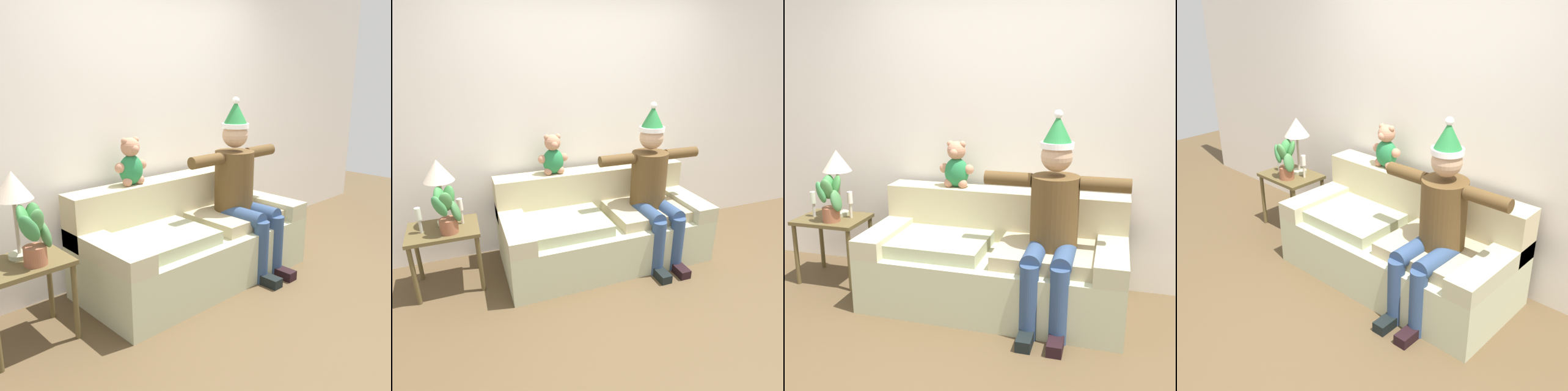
% 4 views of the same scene
% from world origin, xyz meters
% --- Properties ---
extents(ground_plane, '(10.00, 10.00, 0.00)m').
position_xyz_m(ground_plane, '(0.00, 0.00, 0.00)').
color(ground_plane, brown).
extents(back_wall, '(7.00, 0.10, 2.70)m').
position_xyz_m(back_wall, '(0.00, 1.55, 1.35)').
color(back_wall, white).
rests_on(back_wall, ground_plane).
extents(couch, '(1.94, 0.88, 0.84)m').
position_xyz_m(couch, '(0.00, 1.03, 0.33)').
color(couch, '#B9BC97').
rests_on(couch, ground_plane).
extents(person_seated, '(1.02, 0.77, 1.51)m').
position_xyz_m(person_seated, '(0.45, 0.87, 0.76)').
color(person_seated, brown).
rests_on(person_seated, ground_plane).
extents(teddy_bear, '(0.29, 0.17, 0.38)m').
position_xyz_m(teddy_bear, '(-0.40, 1.30, 1.01)').
color(teddy_bear, '#247740').
rests_on(teddy_bear, couch).
extents(side_table, '(0.56, 0.42, 0.56)m').
position_xyz_m(side_table, '(-1.43, 1.05, 0.46)').
color(side_table, brown).
rests_on(side_table, ground_plane).
extents(table_lamp, '(0.24, 0.24, 0.56)m').
position_xyz_m(table_lamp, '(-1.40, 1.13, 1.00)').
color(table_lamp, '#B0B996').
rests_on(table_lamp, side_table).
extents(potted_plant, '(0.26, 0.24, 0.40)m').
position_xyz_m(potted_plant, '(-1.37, 0.95, 0.76)').
color(potted_plant, '#96573B').
rests_on(potted_plant, side_table).
extents(candle_short, '(0.04, 0.04, 0.23)m').
position_xyz_m(candle_short, '(-1.27, 1.09, 0.70)').
color(candle_short, beige).
rests_on(candle_short, side_table).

